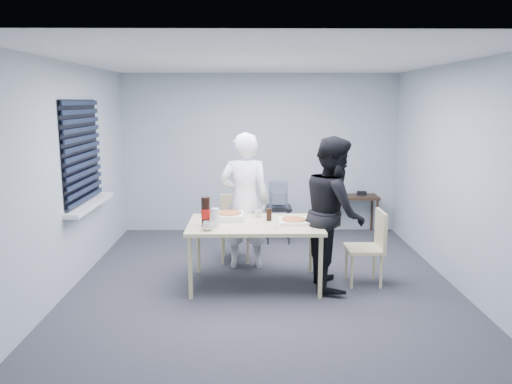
{
  "coord_description": "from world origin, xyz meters",
  "views": [
    {
      "loc": [
        -0.16,
        -5.72,
        2.16
      ],
      "look_at": [
        -0.09,
        0.1,
        1.09
      ],
      "focal_mm": 35.0,
      "sensor_mm": 36.0,
      "label": 1
    }
  ],
  "objects_px": {
    "chair_far": "(236,222)",
    "person_black": "(334,213)",
    "soda_bottle": "(206,212)",
    "mug_a": "(208,226)",
    "side_table": "(349,200)",
    "backpack": "(278,195)",
    "mug_b": "(258,214)",
    "chair_right": "(371,242)",
    "dining_table": "(255,228)",
    "stool": "(278,214)",
    "person_white": "(245,201)"
  },
  "relations": [
    {
      "from": "person_white",
      "to": "mug_b",
      "type": "distance_m",
      "value": 0.42
    },
    {
      "from": "mug_b",
      "to": "stool",
      "type": "bearing_deg",
      "value": 77.8
    },
    {
      "from": "mug_a",
      "to": "dining_table",
      "type": "bearing_deg",
      "value": 32.48
    },
    {
      "from": "chair_right",
      "to": "person_black",
      "type": "height_order",
      "value": "person_black"
    },
    {
      "from": "mug_a",
      "to": "mug_b",
      "type": "relative_size",
      "value": 1.23
    },
    {
      "from": "person_black",
      "to": "soda_bottle",
      "type": "relative_size",
      "value": 5.27
    },
    {
      "from": "person_white",
      "to": "soda_bottle",
      "type": "relative_size",
      "value": 5.27
    },
    {
      "from": "chair_right",
      "to": "mug_a",
      "type": "bearing_deg",
      "value": -169.61
    },
    {
      "from": "chair_right",
      "to": "side_table",
      "type": "distance_m",
      "value": 2.33
    },
    {
      "from": "person_black",
      "to": "mug_a",
      "type": "bearing_deg",
      "value": 101.49
    },
    {
      "from": "person_black",
      "to": "side_table",
      "type": "relative_size",
      "value": 1.87
    },
    {
      "from": "backpack",
      "to": "side_table",
      "type": "bearing_deg",
      "value": 13.0
    },
    {
      "from": "stool",
      "to": "side_table",
      "type": "bearing_deg",
      "value": 22.87
    },
    {
      "from": "stool",
      "to": "soda_bottle",
      "type": "bearing_deg",
      "value": -115.21
    },
    {
      "from": "chair_far",
      "to": "mug_a",
      "type": "distance_m",
      "value": 1.4
    },
    {
      "from": "chair_right",
      "to": "mug_a",
      "type": "distance_m",
      "value": 1.95
    },
    {
      "from": "mug_a",
      "to": "chair_far",
      "type": "bearing_deg",
      "value": 79.06
    },
    {
      "from": "backpack",
      "to": "mug_b",
      "type": "bearing_deg",
      "value": -112.65
    },
    {
      "from": "chair_right",
      "to": "soda_bottle",
      "type": "relative_size",
      "value": 2.65
    },
    {
      "from": "backpack",
      "to": "mug_a",
      "type": "xyz_separation_m",
      "value": [
        -0.89,
        -2.16,
        0.06
      ]
    },
    {
      "from": "chair_far",
      "to": "person_white",
      "type": "height_order",
      "value": "person_white"
    },
    {
      "from": "person_white",
      "to": "soda_bottle",
      "type": "xyz_separation_m",
      "value": [
        -0.43,
        -0.81,
        0.03
      ]
    },
    {
      "from": "person_white",
      "to": "soda_bottle",
      "type": "height_order",
      "value": "person_white"
    },
    {
      "from": "mug_a",
      "to": "person_black",
      "type": "bearing_deg",
      "value": 11.49
    },
    {
      "from": "chair_far",
      "to": "side_table",
      "type": "bearing_deg",
      "value": 36.16
    },
    {
      "from": "chair_right",
      "to": "stool",
      "type": "relative_size",
      "value": 1.6
    },
    {
      "from": "chair_far",
      "to": "soda_bottle",
      "type": "relative_size",
      "value": 2.65
    },
    {
      "from": "backpack",
      "to": "mug_b",
      "type": "xyz_separation_m",
      "value": [
        -0.34,
        -1.54,
        0.05
      ]
    },
    {
      "from": "mug_b",
      "to": "mug_a",
      "type": "bearing_deg",
      "value": -131.98
    },
    {
      "from": "dining_table",
      "to": "stool",
      "type": "relative_size",
      "value": 2.79
    },
    {
      "from": "mug_a",
      "to": "soda_bottle",
      "type": "relative_size",
      "value": 0.37
    },
    {
      "from": "soda_bottle",
      "to": "mug_a",
      "type": "bearing_deg",
      "value": -77.15
    },
    {
      "from": "chair_far",
      "to": "chair_right",
      "type": "bearing_deg",
      "value": -31.25
    },
    {
      "from": "side_table",
      "to": "mug_b",
      "type": "height_order",
      "value": "mug_b"
    },
    {
      "from": "backpack",
      "to": "dining_table",
      "type": "bearing_deg",
      "value": -111.94
    },
    {
      "from": "dining_table",
      "to": "mug_a",
      "type": "relative_size",
      "value": 12.61
    },
    {
      "from": "chair_right",
      "to": "soda_bottle",
      "type": "xyz_separation_m",
      "value": [
        -1.94,
        -0.16,
        0.4
      ]
    },
    {
      "from": "chair_right",
      "to": "mug_b",
      "type": "distance_m",
      "value": 1.4
    },
    {
      "from": "mug_b",
      "to": "dining_table",
      "type": "bearing_deg",
      "value": -97.76
    },
    {
      "from": "stool",
      "to": "mug_a",
      "type": "distance_m",
      "value": 2.38
    },
    {
      "from": "backpack",
      "to": "mug_b",
      "type": "distance_m",
      "value": 1.58
    },
    {
      "from": "backpack",
      "to": "person_white",
      "type": "bearing_deg",
      "value": -123.67
    },
    {
      "from": "side_table",
      "to": "mug_b",
      "type": "distance_m",
      "value": 2.57
    },
    {
      "from": "chair_right",
      "to": "person_black",
      "type": "relative_size",
      "value": 0.5
    },
    {
      "from": "chair_far",
      "to": "person_black",
      "type": "height_order",
      "value": "person_black"
    },
    {
      "from": "dining_table",
      "to": "side_table",
      "type": "height_order",
      "value": "dining_table"
    },
    {
      "from": "dining_table",
      "to": "chair_far",
      "type": "height_order",
      "value": "chair_far"
    },
    {
      "from": "dining_table",
      "to": "person_white",
      "type": "bearing_deg",
      "value": 100.7
    },
    {
      "from": "dining_table",
      "to": "person_black",
      "type": "height_order",
      "value": "person_black"
    },
    {
      "from": "side_table",
      "to": "backpack",
      "type": "height_order",
      "value": "backpack"
    }
  ]
}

